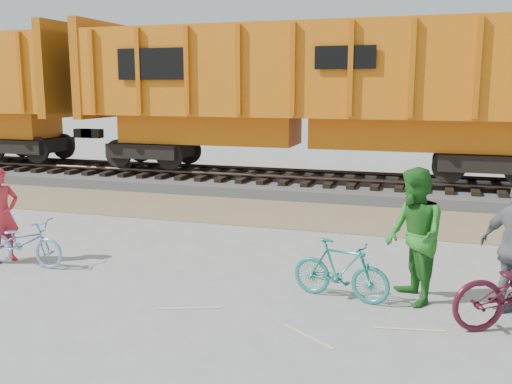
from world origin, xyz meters
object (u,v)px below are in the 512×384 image
at_px(bicycle_blue, 23,242).
at_px(person_man, 414,236).
at_px(bicycle_teal, 341,270).
at_px(hopper_car_center, 305,90).
at_px(person_solo, 2,215).

relative_size(bicycle_blue, person_man, 0.81).
xyz_separation_m(bicycle_blue, bicycle_teal, (5.52, 0.06, 0.03)).
relative_size(hopper_car_center, bicycle_teal, 9.47).
bearing_deg(bicycle_teal, person_man, -66.90).
bearing_deg(bicycle_blue, person_solo, 79.16).
distance_m(bicycle_blue, bicycle_teal, 5.52).
distance_m(bicycle_blue, person_man, 6.55).
distance_m(bicycle_teal, person_solo, 6.04).
bearing_deg(hopper_car_center, bicycle_teal, -73.80).
xyz_separation_m(person_solo, person_man, (7.02, 0.16, 0.13)).
relative_size(bicycle_teal, person_man, 0.75).
distance_m(bicycle_blue, person_solo, 0.67).
height_order(hopper_car_center, bicycle_teal, hopper_car_center).
height_order(hopper_car_center, bicycle_blue, hopper_car_center).
distance_m(person_solo, person_man, 7.03).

